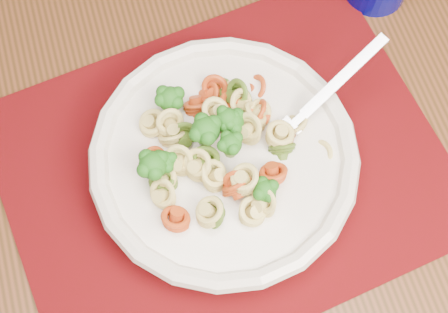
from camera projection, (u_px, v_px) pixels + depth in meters
dining_table at (141, 106)px, 0.77m from camera, size 1.76×1.38×0.70m
placemat at (224, 168)px, 0.66m from camera, size 0.50×0.42×0.00m
pasta_bowl at (224, 160)px, 0.63m from camera, size 0.27×0.27×0.05m
pasta_broccoli_heap at (224, 154)px, 0.61m from camera, size 0.23×0.23×0.06m
fork at (285, 132)px, 0.62m from camera, size 0.18×0.05×0.08m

